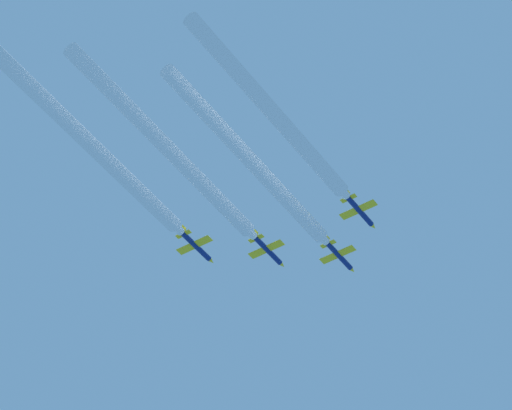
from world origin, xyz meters
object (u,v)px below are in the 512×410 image
object	(u,v)px
jet_right_wingman	(360,212)
jet_outer_left	(197,247)
jet_lead	(340,256)
jet_left_wingman	(268,251)

from	to	relation	value
jet_right_wingman	jet_outer_left	xyz separation A→B (m)	(-33.09, -11.71, -1.97)
jet_lead	jet_left_wingman	distance (m)	15.70
jet_left_wingman	jet_lead	bearing A→B (deg)	45.11
jet_right_wingman	jet_lead	bearing A→B (deg)	137.22
jet_lead	jet_left_wingman	bearing A→B (deg)	-134.89
jet_left_wingman	jet_outer_left	distance (m)	15.53
jet_lead	jet_outer_left	world-z (taller)	jet_lead
jet_lead	jet_left_wingman	size ratio (longest dim) A/B	1.00
jet_lead	jet_outer_left	size ratio (longest dim) A/B	1.00
jet_left_wingman	jet_outer_left	world-z (taller)	jet_left_wingman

